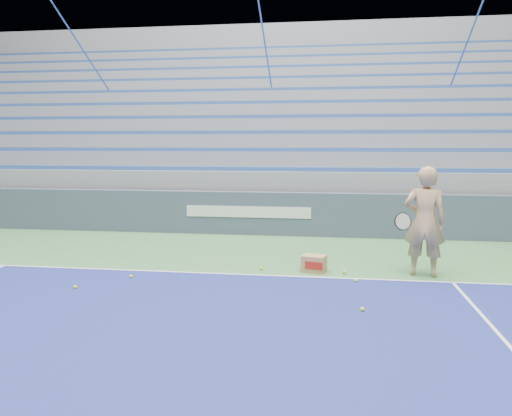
% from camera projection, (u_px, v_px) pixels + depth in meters
% --- Properties ---
extents(sponsor_barrier, '(30.00, 0.32, 1.10)m').
position_uv_depth(sponsor_barrier, '(249.00, 213.00, 12.84)').
color(sponsor_barrier, '#3C485B').
rests_on(sponsor_barrier, ground).
extents(bleachers, '(31.00, 9.15, 7.30)m').
position_uv_depth(bleachers, '(273.00, 142.00, 18.21)').
color(bleachers, gray).
rests_on(bleachers, ground).
extents(tennis_player, '(1.00, 0.91, 1.95)m').
position_uv_depth(tennis_player, '(424.00, 222.00, 8.76)').
color(tennis_player, tan).
rests_on(tennis_player, ground).
extents(ball_box, '(0.48, 0.42, 0.31)m').
position_uv_depth(ball_box, '(314.00, 264.00, 9.12)').
color(ball_box, '#A67C50').
rests_on(ball_box, ground).
extents(tennis_ball_0, '(0.07, 0.07, 0.07)m').
position_uv_depth(tennis_ball_0, '(75.00, 287.00, 8.06)').
color(tennis_ball_0, '#D0ED30').
rests_on(tennis_ball_0, ground).
extents(tennis_ball_1, '(0.07, 0.07, 0.07)m').
position_uv_depth(tennis_ball_1, '(345.00, 272.00, 8.99)').
color(tennis_ball_1, '#D0ED30').
rests_on(tennis_ball_1, ground).
extents(tennis_ball_2, '(0.07, 0.07, 0.07)m').
position_uv_depth(tennis_ball_2, '(131.00, 277.00, 8.69)').
color(tennis_ball_2, '#D0ED30').
rests_on(tennis_ball_2, ground).
extents(tennis_ball_3, '(0.07, 0.07, 0.07)m').
position_uv_depth(tennis_ball_3, '(261.00, 268.00, 9.26)').
color(tennis_ball_3, '#D0ED30').
rests_on(tennis_ball_3, ground).
extents(tennis_ball_4, '(0.07, 0.07, 0.07)m').
position_uv_depth(tennis_ball_4, '(355.00, 281.00, 8.44)').
color(tennis_ball_4, '#D0ED30').
rests_on(tennis_ball_4, ground).
extents(tennis_ball_5, '(0.07, 0.07, 0.07)m').
position_uv_depth(tennis_ball_5, '(362.00, 309.00, 6.98)').
color(tennis_ball_5, '#D0ED30').
rests_on(tennis_ball_5, ground).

